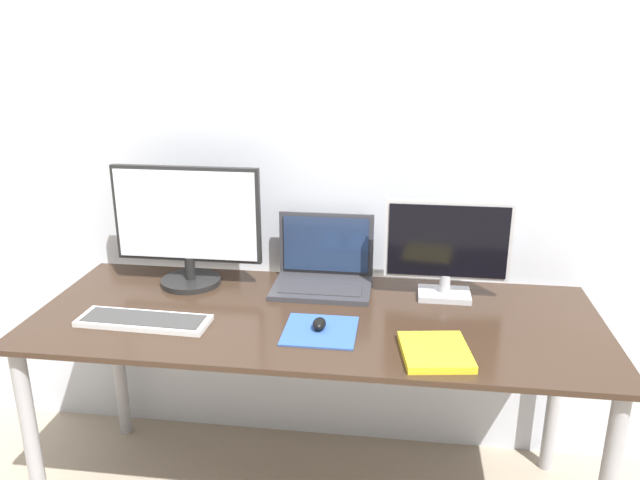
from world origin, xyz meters
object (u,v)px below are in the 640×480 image
Objects in this scene: monitor_left at (187,225)px; monitor_right at (447,247)px; keyboard at (144,321)px; book at (435,352)px; mouse at (319,324)px; laptop at (324,269)px.

monitor_left reaches higher than monitor_right.
keyboard is 1.74× the size of book.
monitor_right is at bearing 0.01° from monitor_left.
monitor_right is 6.38× the size of mouse.
keyboard is at bearing -160.50° from monitor_right.
monitor_right is at bearing -6.35° from laptop.
monitor_right is 1.01m from keyboard.
monitor_left is 0.97m from book.
monitor_left is 0.90m from monitor_right.
keyboard is 0.55m from mouse.
book is (0.38, -0.46, -0.05)m from laptop.
mouse is (0.03, -0.35, -0.04)m from laptop.
monitor_left is 0.39m from keyboard.
monitor_left is at bearing 153.97° from book.
monitor_right is 1.75× the size of book.
monitor_left is at bearing 83.17° from keyboard.
monitor_right reaches higher than mouse.
monitor_left reaches higher than mouse.
monitor_right is at bearing 83.72° from book.
laptop reaches higher than mouse.
monitor_right is 0.45m from book.
laptop is (-0.42, 0.05, -0.12)m from monitor_right.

